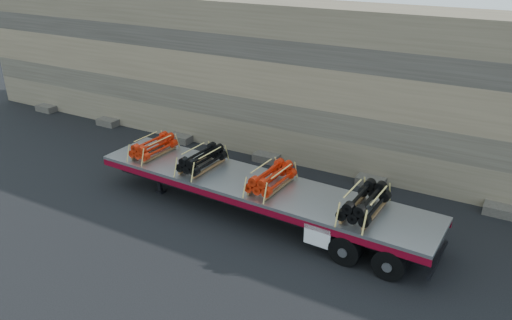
% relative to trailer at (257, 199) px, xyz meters
% --- Properties ---
extents(ground, '(120.00, 120.00, 0.00)m').
position_rel_trailer_xyz_m(ground, '(0.99, -0.19, -0.67)').
color(ground, black).
rests_on(ground, ground).
extents(rock_wall, '(44.00, 3.00, 7.00)m').
position_rel_trailer_xyz_m(rock_wall, '(0.99, 6.31, 2.83)').
color(rock_wall, '#7A6B54').
rests_on(rock_wall, ground).
extents(trailer, '(13.41, 3.18, 1.33)m').
position_rel_trailer_xyz_m(trailer, '(0.00, 0.00, 0.00)').
color(trailer, '#9EA0A5').
rests_on(trailer, ground).
extents(bundle_front, '(1.05, 1.96, 0.68)m').
position_rel_trailer_xyz_m(bundle_front, '(-5.02, 0.24, 1.01)').
color(bundle_front, red).
rests_on(bundle_front, trailer).
extents(bundle_midfront, '(1.09, 2.04, 0.71)m').
position_rel_trailer_xyz_m(bundle_midfront, '(-2.50, 0.12, 1.02)').
color(bundle_midfront, black).
rests_on(bundle_midfront, trailer).
extents(bundle_midrear, '(1.11, 2.07, 0.72)m').
position_rel_trailer_xyz_m(bundle_midrear, '(0.61, -0.03, 1.02)').
color(bundle_midrear, red).
rests_on(bundle_midrear, trailer).
extents(bundle_rear, '(1.18, 2.21, 0.77)m').
position_rel_trailer_xyz_m(bundle_rear, '(4.11, -0.19, 1.05)').
color(bundle_rear, black).
rests_on(bundle_rear, trailer).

